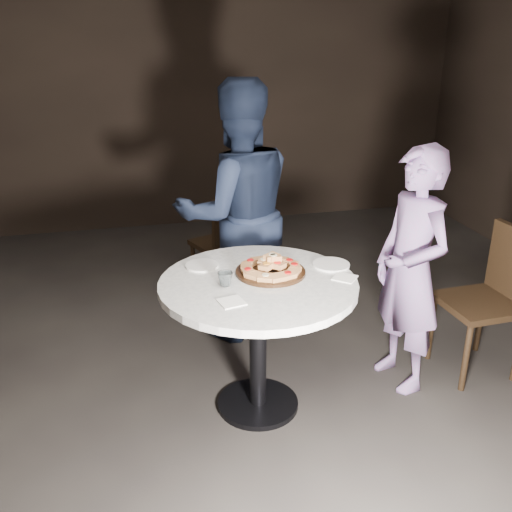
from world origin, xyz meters
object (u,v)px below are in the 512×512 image
(diner_teal, at_px, (411,271))
(chair_far, at_px, (229,239))
(table, at_px, (258,306))
(water_glass, at_px, (225,279))
(serving_board, at_px, (270,272))
(chair_right, at_px, (494,291))
(diner_navy, at_px, (237,213))
(focaccia_pile, at_px, (271,266))

(diner_teal, bearing_deg, chair_far, -159.28)
(table, xyz_separation_m, water_glass, (-0.19, -0.01, 0.19))
(chair_far, distance_m, diner_teal, 1.66)
(water_glass, bearing_deg, serving_board, 19.97)
(table, xyz_separation_m, chair_right, (1.57, 0.07, -0.12))
(water_glass, relative_size, chair_right, 0.09)
(chair_right, xyz_separation_m, diner_navy, (-1.49, 0.89, 0.36))
(table, distance_m, diner_teal, 0.97)
(chair_right, distance_m, diner_navy, 1.77)
(serving_board, bearing_deg, water_glass, -160.03)
(table, bearing_deg, diner_teal, 3.67)
(focaccia_pile, relative_size, water_glass, 4.23)
(chair_right, bearing_deg, table, -90.44)
(serving_board, xyz_separation_m, focaccia_pile, (0.00, 0.00, 0.04))
(table, height_order, water_glass, water_glass)
(table, xyz_separation_m, serving_board, (0.09, 0.09, 0.16))
(water_glass, relative_size, diner_navy, 0.05)
(table, height_order, chair_far, chair_far)
(serving_board, xyz_separation_m, chair_right, (1.48, -0.02, -0.28))
(diner_teal, bearing_deg, serving_board, -101.81)
(chair_right, bearing_deg, serving_board, -93.66)
(diner_navy, distance_m, diner_teal, 1.26)
(table, xyz_separation_m, diner_navy, (0.08, 0.95, 0.24))
(table, relative_size, diner_teal, 0.86)
(serving_board, distance_m, chair_far, 1.42)
(table, distance_m, serving_board, 0.21)
(serving_board, relative_size, chair_right, 0.41)
(chair_far, relative_size, diner_navy, 0.50)
(serving_board, distance_m, diner_navy, 0.87)
(focaccia_pile, bearing_deg, diner_navy, 90.91)
(serving_board, bearing_deg, diner_teal, -1.67)
(focaccia_pile, bearing_deg, water_glass, -159.80)
(table, relative_size, chair_right, 1.35)
(diner_navy, height_order, diner_teal, diner_navy)
(table, distance_m, chair_far, 1.49)
(table, bearing_deg, water_glass, -175.55)
(serving_board, height_order, chair_far, chair_far)
(diner_teal, bearing_deg, table, -96.47)
(chair_right, height_order, diner_navy, diner_navy)
(focaccia_pile, xyz_separation_m, diner_navy, (-0.01, 0.86, 0.04))
(serving_board, bearing_deg, chair_right, -0.79)
(serving_board, relative_size, focaccia_pile, 1.13)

